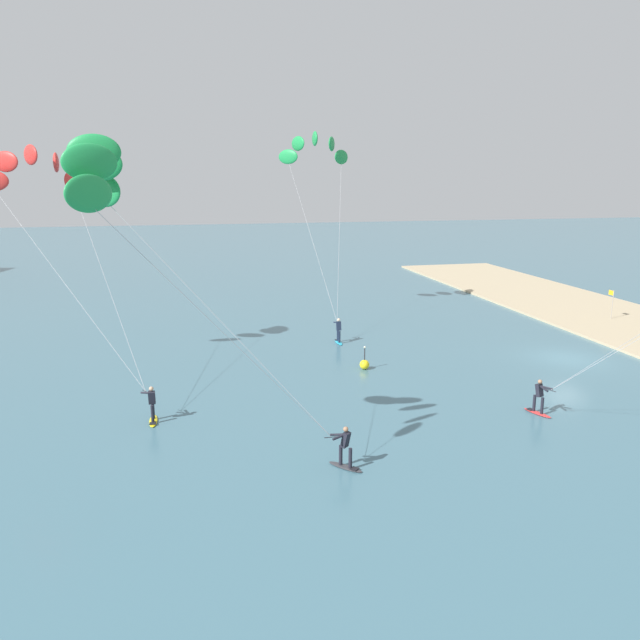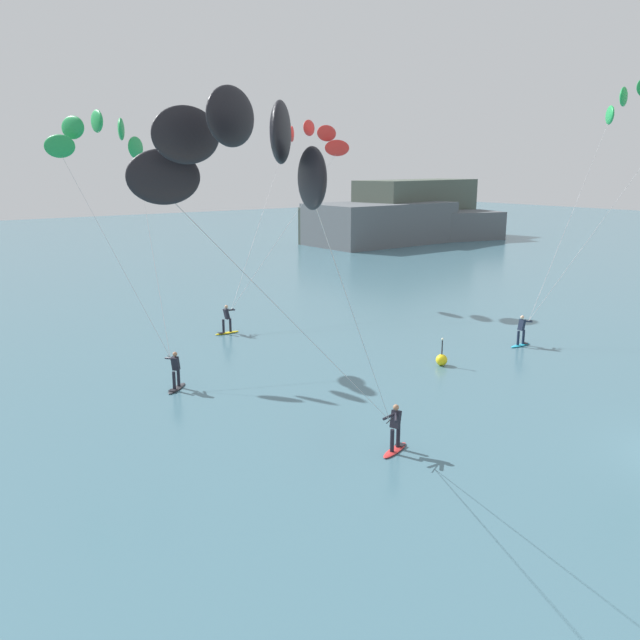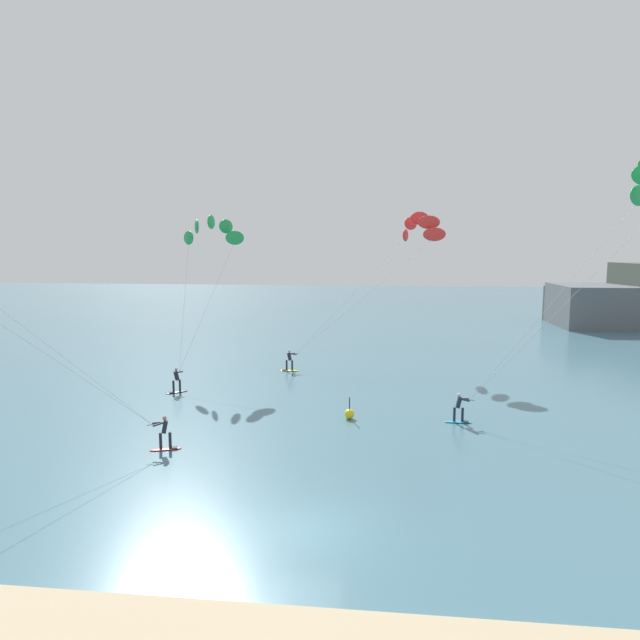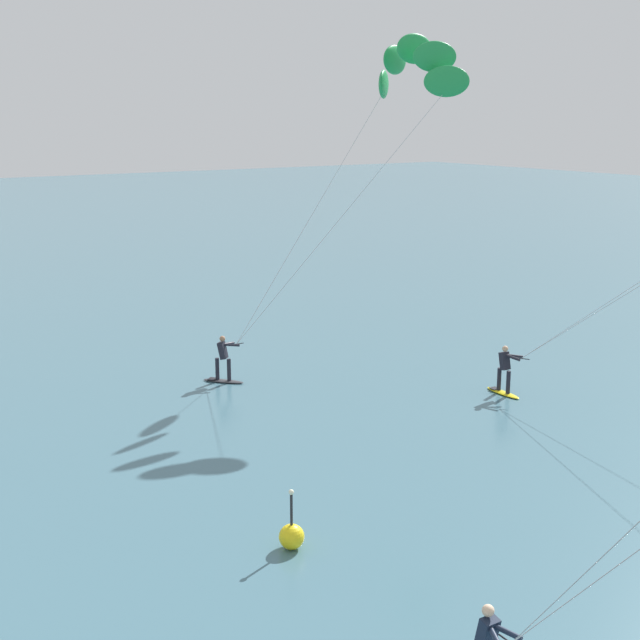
% 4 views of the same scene
% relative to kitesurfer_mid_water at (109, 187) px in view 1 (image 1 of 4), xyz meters
% --- Properties ---
extents(ground_plane, '(240.00, 240.00, 0.00)m').
position_rel_kitesurfer_mid_water_xyz_m(ground_plane, '(10.91, -24.97, -10.50)').
color(ground_plane, '#426B7A').
extents(kitesurfer_mid_water, '(5.15, 9.67, 12.13)m').
position_rel_kitesurfer_mid_water_xyz_m(kitesurfer_mid_water, '(0.00, 0.00, 0.00)').
color(kitesurfer_mid_water, '#333338').
rests_on(kitesurfer_mid_water, ground).
extents(kitesurfer_far_out, '(12.95, 9.01, 12.58)m').
position_rel_kitesurfer_mid_water_xyz_m(kitesurfer_far_out, '(16.09, 5.23, 0.41)').
color(kitesurfer_far_out, yellow).
rests_on(kitesurfer_far_out, ground).
extents(kitesurfer_downwind, '(10.90, 5.66, 14.29)m').
position_rel_kitesurfer_mid_water_xyz_m(kitesurfer_downwind, '(26.53, -12.76, 2.06)').
color(kitesurfer_downwind, '#23ADD1').
rests_on(kitesurfer_downwind, ground).
extents(marker_buoy, '(0.56, 0.56, 1.38)m').
position_rel_kitesurfer_mid_water_xyz_m(marker_buoy, '(11.68, -12.26, -10.20)').
color(marker_buoy, yellow).
rests_on(marker_buoy, ground).
extents(beach_flag, '(0.56, 0.05, 2.20)m').
position_rel_kitesurfer_mid_water_xyz_m(beach_flag, '(19.49, -34.66, -8.79)').
color(beach_flag, gray).
rests_on(beach_flag, sand_strip).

